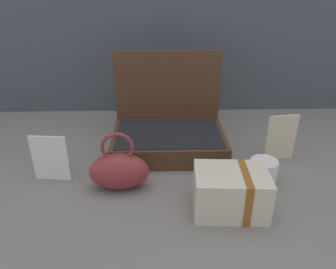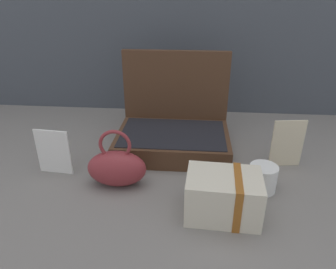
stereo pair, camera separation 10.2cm
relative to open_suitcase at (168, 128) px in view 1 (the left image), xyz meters
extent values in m
plane|color=slate|center=(-0.01, -0.16, -0.08)|extent=(6.00, 6.00, 0.00)
cube|color=#4C301E|center=(0.00, -0.04, -0.04)|extent=(0.42, 0.29, 0.08)
cube|color=black|center=(0.00, -0.04, 0.00)|extent=(0.39, 0.26, 0.00)
cube|color=#4C301E|center=(0.00, 0.11, 0.10)|extent=(0.42, 0.02, 0.35)
ellipsoid|color=maroon|center=(-0.16, -0.28, -0.02)|extent=(0.19, 0.10, 0.12)
torus|color=maroon|center=(-0.16, -0.28, 0.07)|extent=(0.10, 0.01, 0.10)
cube|color=beige|center=(0.16, -0.39, -0.02)|extent=(0.21, 0.16, 0.12)
cube|color=#99561E|center=(0.20, -0.39, -0.02)|extent=(0.03, 0.15, 0.13)
cylinder|color=white|center=(0.30, -0.27, -0.03)|extent=(0.09, 0.09, 0.09)
torus|color=white|center=(0.25, -0.27, -0.03)|extent=(0.06, 0.01, 0.06)
cube|color=white|center=(-0.39, -0.22, 0.00)|extent=(0.12, 0.02, 0.16)
cube|color=beige|center=(0.40, -0.11, 0.01)|extent=(0.11, 0.02, 0.17)
camera|label=1|loc=(-0.03, -1.10, 0.51)|focal=33.38mm
camera|label=2|loc=(0.07, -1.10, 0.51)|focal=33.38mm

